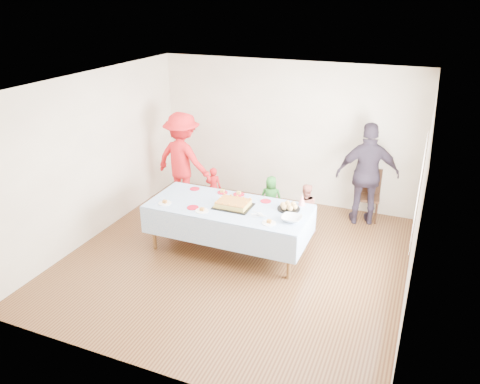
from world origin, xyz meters
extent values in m
plane|color=#412312|center=(0.00, 0.00, 0.00)|extent=(5.00, 5.00, 0.00)
cube|color=#BDAF9A|center=(0.00, 2.50, 1.35)|extent=(5.00, 0.04, 2.70)
cube|color=#BDAF9A|center=(0.00, -2.50, 1.35)|extent=(5.00, 0.04, 2.70)
cube|color=#BDAF9A|center=(-2.50, 0.00, 1.35)|extent=(0.04, 5.00, 2.70)
cube|color=#BDAF9A|center=(2.50, 0.00, 1.35)|extent=(0.04, 5.00, 2.70)
cube|color=white|center=(0.00, 0.00, 2.70)|extent=(5.00, 5.00, 0.04)
cube|color=#472B16|center=(2.47, 0.20, 1.50)|extent=(0.03, 1.75, 1.35)
cylinder|color=brown|center=(-1.33, -0.20, 0.36)|extent=(0.06, 0.06, 0.73)
cylinder|color=brown|center=(0.91, -0.20, 0.36)|extent=(0.06, 0.06, 0.73)
cylinder|color=brown|center=(-1.33, 0.64, 0.36)|extent=(0.06, 0.06, 0.73)
cylinder|color=brown|center=(0.91, 0.64, 0.36)|extent=(0.06, 0.06, 0.73)
cube|color=brown|center=(-0.21, 0.22, 0.75)|extent=(2.40, 1.00, 0.04)
cube|color=white|center=(-0.21, 0.22, 0.78)|extent=(2.50, 1.10, 0.01)
cube|color=black|center=(-0.13, 0.21, 0.79)|extent=(0.56, 0.43, 0.02)
cube|color=#D8C452|center=(-0.13, 0.21, 0.83)|extent=(0.48, 0.36, 0.07)
cube|color=#A65326|center=(-0.13, 0.21, 0.87)|extent=(0.48, 0.36, 0.01)
cylinder|color=black|center=(0.69, 0.45, 0.79)|extent=(0.35, 0.35, 0.02)
sphere|color=tan|center=(0.78, 0.45, 0.84)|extent=(0.09, 0.09, 0.09)
sphere|color=tan|center=(0.73, 0.53, 0.84)|extent=(0.09, 0.09, 0.09)
sphere|color=tan|center=(0.64, 0.53, 0.84)|extent=(0.09, 0.09, 0.09)
sphere|color=tan|center=(0.60, 0.45, 0.84)|extent=(0.09, 0.09, 0.09)
sphere|color=tan|center=(0.64, 0.37, 0.84)|extent=(0.09, 0.09, 0.09)
sphere|color=tan|center=(0.73, 0.37, 0.84)|extent=(0.09, 0.09, 0.09)
sphere|color=tan|center=(0.69, 0.45, 0.84)|extent=(0.09, 0.09, 0.09)
imported|color=silver|center=(0.84, 0.09, 0.82)|extent=(0.30, 0.30, 0.07)
cone|color=silver|center=(0.83, 0.68, 0.87)|extent=(0.11, 0.11, 0.19)
cylinder|color=red|center=(-0.99, 0.60, 0.79)|extent=(0.16, 0.16, 0.01)
cylinder|color=red|center=(-0.50, 0.64, 0.79)|extent=(0.17, 0.17, 0.01)
cylinder|color=red|center=(-0.22, 0.67, 0.79)|extent=(0.19, 0.19, 0.01)
cylinder|color=red|center=(0.27, 0.59, 0.79)|extent=(0.17, 0.17, 0.01)
cylinder|color=red|center=(-0.68, -0.06, 0.79)|extent=(0.18, 0.18, 0.01)
cylinder|color=white|center=(-1.16, -0.08, 0.79)|extent=(0.20, 0.20, 0.01)
cylinder|color=white|center=(-0.50, -0.11, 0.79)|extent=(0.20, 0.20, 0.01)
cylinder|color=white|center=(0.57, -0.11, 0.79)|extent=(0.20, 0.20, 0.01)
cylinder|color=black|center=(1.51, 2.01, 0.20)|extent=(0.03, 0.03, 0.40)
cylinder|color=black|center=(1.85, 2.05, 0.20)|extent=(0.03, 0.03, 0.40)
cylinder|color=black|center=(1.47, 2.35, 0.20)|extent=(0.03, 0.03, 0.40)
cylinder|color=black|center=(1.81, 2.39, 0.20)|extent=(0.03, 0.03, 0.40)
cube|color=black|center=(1.66, 2.20, 0.42)|extent=(0.43, 0.43, 0.05)
cube|color=black|center=(1.64, 2.38, 0.68)|extent=(0.40, 0.08, 0.47)
imported|color=red|center=(-1.12, 1.59, 0.40)|extent=(0.34, 0.27, 0.81)
imported|color=#2A7F2C|center=(0.04, 1.54, 0.41)|extent=(0.45, 0.34, 0.82)
imported|color=#C56C5C|center=(0.74, 1.27, 0.44)|extent=(0.52, 0.46, 0.88)
imported|color=red|center=(-1.70, 1.49, 0.91)|extent=(1.26, 0.85, 1.82)
imported|color=#2F2534|center=(1.62, 2.03, 0.92)|extent=(1.16, 0.73, 1.83)
camera|label=1|loc=(2.45, -5.76, 3.83)|focal=35.00mm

